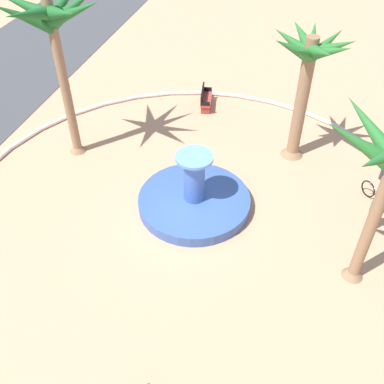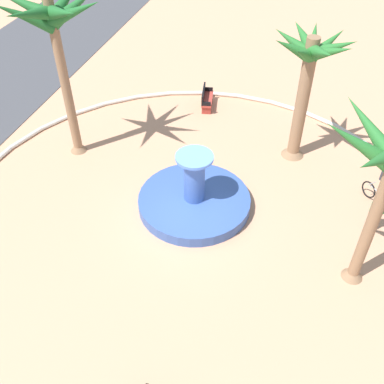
% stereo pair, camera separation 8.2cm
% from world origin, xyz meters
% --- Properties ---
extents(ground_plane, '(80.00, 80.00, 0.00)m').
position_xyz_m(ground_plane, '(0.00, 0.00, 0.00)').
color(ground_plane, tan).
extents(plaza_curb, '(18.79, 18.79, 0.20)m').
position_xyz_m(plaza_curb, '(0.00, 0.00, 0.10)').
color(plaza_curb, silver).
rests_on(plaza_curb, ground).
extents(fountain, '(4.41, 4.41, 2.48)m').
position_xyz_m(fountain, '(0.44, -0.01, 0.34)').
color(fountain, '#38569E').
rests_on(fountain, ground).
extents(palm_tree_near_fountain, '(3.27, 3.36, 5.74)m').
position_xyz_m(palm_tree_near_fountain, '(4.92, -3.40, 4.22)').
color(palm_tree_near_fountain, '#8E6B4C').
rests_on(palm_tree_near_fountain, ground).
extents(palm_tree_mid_plaza, '(4.45, 4.38, 7.11)m').
position_xyz_m(palm_tree_mid_plaza, '(2.59, 6.08, 5.73)').
color(palm_tree_mid_plaza, '#8E6B4C').
rests_on(palm_tree_mid_plaza, ground).
extents(bench_west, '(1.66, 0.77, 1.00)m').
position_xyz_m(bench_west, '(7.90, 1.40, 0.35)').
color(bench_west, '#B73D33').
rests_on(bench_west, ground).
extents(bicycle_by_lamppost, '(1.33, 1.18, 0.94)m').
position_xyz_m(bicycle_by_lamppost, '(2.52, -6.93, 0.38)').
color(bicycle_by_lamppost, black).
rests_on(bicycle_by_lamppost, ground).
extents(person_cyclist_photo, '(0.23, 0.53, 1.68)m').
position_xyz_m(person_cyclist_photo, '(0.98, -6.71, 0.94)').
color(person_cyclist_photo, '#33333D').
rests_on(person_cyclist_photo, ground).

